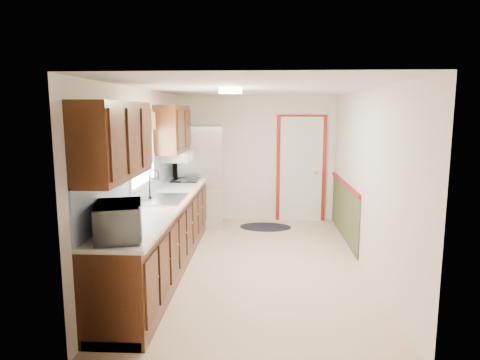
# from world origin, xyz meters

# --- Properties ---
(room_shell) EXTENTS (3.20, 5.20, 2.52)m
(room_shell) POSITION_xyz_m (0.00, 0.00, 1.20)
(room_shell) COLOR beige
(room_shell) RESTS_ON ground
(kitchen_run) EXTENTS (0.63, 4.00, 2.20)m
(kitchen_run) POSITION_xyz_m (-1.24, -0.29, 0.81)
(kitchen_run) COLOR #371B0C
(kitchen_run) RESTS_ON ground
(back_wall_trim) EXTENTS (1.12, 2.30, 2.08)m
(back_wall_trim) POSITION_xyz_m (0.99, 2.21, 0.89)
(back_wall_trim) COLOR maroon
(back_wall_trim) RESTS_ON ground
(ceiling_fixture) EXTENTS (0.30, 0.30, 0.06)m
(ceiling_fixture) POSITION_xyz_m (-0.30, -0.20, 2.36)
(ceiling_fixture) COLOR #FFD88C
(ceiling_fixture) RESTS_ON room_shell
(microwave) EXTENTS (0.48, 0.67, 0.41)m
(microwave) POSITION_xyz_m (-1.20, -1.95, 1.14)
(microwave) COLOR white
(microwave) RESTS_ON kitchen_run
(refrigerator) EXTENTS (0.86, 0.82, 1.84)m
(refrigerator) POSITION_xyz_m (-1.02, 2.05, 0.92)
(refrigerator) COLOR #B7B7BC
(refrigerator) RESTS_ON ground
(rug) EXTENTS (0.96, 0.65, 0.01)m
(rug) POSITION_xyz_m (0.18, 1.90, 0.01)
(rug) COLOR black
(rug) RESTS_ON ground
(cooktop) EXTENTS (0.45, 0.54, 0.02)m
(cooktop) POSITION_xyz_m (-1.19, 1.40, 0.95)
(cooktop) COLOR black
(cooktop) RESTS_ON kitchen_run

